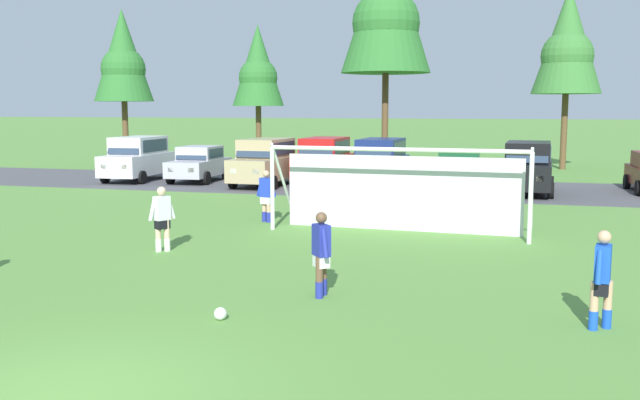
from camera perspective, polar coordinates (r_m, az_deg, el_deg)
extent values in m
plane|color=#598C3D|center=(23.23, 2.11, -1.48)|extent=(400.00, 400.00, 0.00)
cube|color=#4C4C51|center=(32.40, 6.00, 1.03)|extent=(52.00, 8.40, 0.01)
sphere|color=white|center=(12.41, -7.99, -9.01)|extent=(0.22, 0.22, 0.22)
sphere|color=black|center=(12.41, -7.99, -8.98)|extent=(0.08, 0.08, 0.08)
sphere|color=red|center=(12.39, -7.73, -9.03)|extent=(0.07, 0.07, 0.07)
cylinder|color=white|center=(19.55, 16.51, 0.13)|extent=(0.12, 0.12, 2.44)
cylinder|color=white|center=(21.03, -3.84, 0.92)|extent=(0.12, 0.12, 2.44)
cylinder|color=white|center=(19.86, 6.01, 4.04)|extent=(7.32, 0.43, 0.12)
cylinder|color=white|center=(20.43, 16.59, 0.77)|extent=(0.17, 1.95, 2.46)
cylinder|color=white|center=(21.85, -2.97, 1.49)|extent=(0.17, 1.95, 2.46)
cube|color=silver|center=(20.96, 6.53, 0.53)|extent=(6.95, 0.33, 2.20)
cylinder|color=beige|center=(18.35, -12.15, -2.79)|extent=(0.14, 0.14, 0.80)
cylinder|color=beige|center=(18.32, -12.82, -2.82)|extent=(0.14, 0.14, 0.80)
cylinder|color=white|center=(18.40, -12.13, -3.52)|extent=(0.15, 0.15, 0.32)
cylinder|color=white|center=(18.36, -12.80, -3.56)|extent=(0.15, 0.15, 0.32)
cube|color=black|center=(18.28, -12.51, -1.82)|extent=(0.36, 0.40, 0.28)
cube|color=white|center=(18.22, -12.55, -0.64)|extent=(0.39, 0.45, 0.60)
sphere|color=beige|center=(18.17, -12.59, 0.70)|extent=(0.22, 0.22, 0.22)
cylinder|color=white|center=(18.33, -11.82, -0.64)|extent=(0.19, 0.24, 0.55)
cylinder|color=white|center=(18.13, -13.28, -0.77)|extent=(0.19, 0.24, 0.55)
cylinder|color=tan|center=(22.44, -4.13, -0.79)|extent=(0.14, 0.14, 0.80)
cylinder|color=tan|center=(22.60, -4.49, -0.73)|extent=(0.14, 0.14, 0.80)
cylinder|color=#232D99|center=(22.48, -4.12, -1.39)|extent=(0.15, 0.15, 0.32)
cylinder|color=#232D99|center=(22.64, -4.48, -1.33)|extent=(0.15, 0.15, 0.32)
cube|color=silver|center=(22.48, -4.32, 0.05)|extent=(0.36, 0.26, 0.28)
cube|color=#1E38B7|center=(22.43, -4.32, 1.01)|extent=(0.41, 0.28, 0.60)
sphere|color=tan|center=(22.39, -4.34, 2.11)|extent=(0.22, 0.22, 0.22)
cylinder|color=#1E38B7|center=(22.29, -3.80, 0.92)|extent=(0.24, 0.12, 0.55)
cylinder|color=#1E38B7|center=(22.58, -4.85, 1.00)|extent=(0.24, 0.12, 0.55)
cylinder|color=tan|center=(12.51, 21.08, -7.93)|extent=(0.14, 0.14, 0.80)
cylinder|color=tan|center=(12.69, 22.03, -7.76)|extent=(0.14, 0.14, 0.80)
cylinder|color=blue|center=(12.57, 21.03, -8.99)|extent=(0.15, 0.15, 0.32)
cylinder|color=blue|center=(12.75, 21.97, -8.80)|extent=(0.15, 0.15, 0.32)
cube|color=black|center=(12.52, 21.63, -6.43)|extent=(0.27, 0.37, 0.28)
cube|color=blue|center=(12.44, 21.71, -4.73)|extent=(0.30, 0.41, 0.60)
sphere|color=tan|center=(12.36, 21.81, -2.78)|extent=(0.22, 0.22, 0.22)
cylinder|color=blue|center=(12.20, 21.44, -5.04)|extent=(0.13, 0.24, 0.55)
cylinder|color=blue|center=(12.69, 21.96, -4.60)|extent=(0.13, 0.24, 0.55)
cylinder|color=brown|center=(13.57, -0.06, -6.23)|extent=(0.14, 0.14, 0.80)
cylinder|color=brown|center=(13.81, 0.26, -5.99)|extent=(0.14, 0.14, 0.80)
cylinder|color=#232D99|center=(13.63, -0.06, -7.21)|extent=(0.15, 0.15, 0.32)
cylinder|color=#232D99|center=(13.87, 0.26, -6.95)|extent=(0.15, 0.15, 0.32)
cube|color=silver|center=(13.62, 0.10, -4.80)|extent=(0.39, 0.40, 0.28)
cube|color=#232D99|center=(13.54, 0.10, -3.23)|extent=(0.43, 0.45, 0.60)
sphere|color=brown|center=(13.47, 0.10, -1.43)|extent=(0.22, 0.22, 0.22)
cylinder|color=#232D99|center=(13.31, 0.39, -3.51)|extent=(0.22, 0.23, 0.55)
cylinder|color=#232D99|center=(13.79, -0.17, -3.12)|extent=(0.22, 0.23, 0.55)
cube|color=silver|center=(36.18, -14.42, 2.80)|extent=(2.08, 4.67, 1.00)
cube|color=silver|center=(36.30, -14.32, 4.28)|extent=(1.87, 3.07, 0.84)
cube|color=#28384C|center=(35.05, -15.39, 4.10)|extent=(1.63, 0.44, 0.71)
cube|color=#28384C|center=(35.90, -13.07, 4.28)|extent=(0.14, 2.55, 0.59)
cube|color=white|center=(33.95, -15.41, 2.56)|extent=(0.28, 0.09, 0.20)
cube|color=white|center=(34.46, -16.93, 2.58)|extent=(0.28, 0.09, 0.20)
cube|color=#B21414|center=(37.96, -12.14, 3.16)|extent=(0.28, 0.09, 0.20)
cube|color=#B21414|center=(38.42, -13.55, 3.17)|extent=(0.28, 0.09, 0.20)
cylinder|color=black|center=(34.53, -14.09, 1.77)|extent=(0.27, 0.65, 0.64)
cylinder|color=black|center=(35.44, -16.82, 1.82)|extent=(0.27, 0.65, 0.64)
cylinder|color=black|center=(37.07, -12.07, 2.21)|extent=(0.27, 0.65, 0.64)
cylinder|color=black|center=(37.92, -14.67, 2.24)|extent=(0.27, 0.65, 0.64)
cube|color=#B2B2BC|center=(35.06, -9.66, 2.60)|extent=(1.95, 4.26, 0.76)
cube|color=#B2B2BC|center=(35.15, -9.59, 3.75)|extent=(1.73, 2.16, 0.64)
cube|color=#28384C|center=(34.26, -10.23, 3.61)|extent=(1.54, 0.37, 0.55)
cube|color=#28384C|center=(34.83, -8.32, 3.75)|extent=(0.11, 1.79, 0.45)
cube|color=white|center=(32.98, -10.28, 2.37)|extent=(0.28, 0.09, 0.20)
cube|color=white|center=(33.39, -11.83, 2.39)|extent=(0.28, 0.09, 0.20)
cube|color=#B21414|center=(36.77, -7.70, 2.93)|extent=(0.28, 0.09, 0.20)
cube|color=#B21414|center=(37.14, -9.12, 2.95)|extent=(0.28, 0.09, 0.20)
cylinder|color=black|center=(33.55, -9.11, 1.74)|extent=(0.26, 0.65, 0.64)
cylinder|color=black|center=(34.28, -11.89, 1.79)|extent=(0.26, 0.65, 0.64)
cylinder|color=black|center=(35.96, -7.52, 2.15)|extent=(0.26, 0.65, 0.64)
cylinder|color=black|center=(36.64, -10.15, 2.19)|extent=(0.26, 0.65, 0.64)
cube|color=tan|center=(32.79, -4.44, 2.56)|extent=(2.09, 4.68, 1.00)
cube|color=tan|center=(32.91, -4.32, 4.18)|extent=(1.87, 3.07, 0.84)
cube|color=#28384C|center=(31.60, -5.30, 4.00)|extent=(1.63, 0.45, 0.71)
cube|color=#28384C|center=(32.59, -2.88, 4.16)|extent=(0.15, 2.55, 0.59)
cube|color=white|center=(30.51, -5.15, 2.28)|extent=(0.28, 0.09, 0.20)
cube|color=white|center=(30.93, -6.93, 2.32)|extent=(0.28, 0.09, 0.20)
cube|color=#B21414|center=(34.70, -2.22, 2.93)|extent=(0.28, 0.09, 0.20)
cube|color=#B21414|center=(35.07, -3.82, 2.96)|extent=(0.28, 0.09, 0.20)
cylinder|color=black|center=(31.17, -3.81, 1.39)|extent=(0.27, 0.65, 0.64)
cylinder|color=black|center=(31.92, -6.98, 1.49)|extent=(0.27, 0.65, 0.64)
cylinder|color=black|center=(33.82, -2.02, 1.87)|extent=(0.27, 0.65, 0.64)
cylinder|color=black|center=(34.51, -4.99, 1.96)|extent=(0.27, 0.65, 0.64)
cube|color=red|center=(33.93, 0.29, 2.74)|extent=(1.96, 4.62, 1.00)
cube|color=red|center=(34.05, 0.38, 4.31)|extent=(1.79, 3.02, 0.84)
cube|color=#28384C|center=(32.69, -0.30, 4.15)|extent=(1.62, 0.40, 0.71)
cube|color=#28384C|center=(33.82, 1.82, 4.29)|extent=(0.07, 2.55, 0.59)
cube|color=white|center=(31.61, 0.07, 2.49)|extent=(0.28, 0.08, 0.20)
cube|color=white|center=(31.92, -1.74, 2.53)|extent=(0.28, 0.08, 0.20)
cube|color=#B21414|center=(35.96, 2.08, 3.09)|extent=(0.28, 0.08, 0.20)
cube|color=#B21414|center=(36.23, 0.48, 3.12)|extent=(0.28, 0.08, 0.20)
cylinder|color=black|center=(32.35, 1.21, 1.62)|extent=(0.25, 0.64, 0.64)
cylinder|color=black|center=(32.89, -1.99, 1.72)|extent=(0.25, 0.64, 0.64)
cylinder|color=black|center=(35.10, 2.42, 2.08)|extent=(0.25, 0.64, 0.64)
cylinder|color=black|center=(35.60, -0.55, 2.16)|extent=(0.25, 0.64, 0.64)
cube|color=navy|center=(32.88, 4.81, 2.57)|extent=(2.06, 4.66, 1.00)
cube|color=navy|center=(33.01, 4.90, 4.19)|extent=(1.85, 3.06, 0.84)
cube|color=#28384C|center=(31.63, 4.33, 4.01)|extent=(1.63, 0.44, 0.71)
cube|color=#28384C|center=(32.82, 6.41, 4.15)|extent=(0.13, 2.55, 0.59)
cube|color=white|center=(30.56, 4.82, 2.29)|extent=(0.28, 0.09, 0.20)
cube|color=white|center=(30.81, 2.92, 2.35)|extent=(0.28, 0.09, 0.20)
cube|color=#B21414|center=(34.97, 6.47, 2.92)|extent=(0.28, 0.09, 0.20)
cube|color=#B21414|center=(35.19, 4.80, 2.97)|extent=(0.28, 0.09, 0.20)
cylinder|color=black|center=(31.34, 5.91, 1.40)|extent=(0.26, 0.65, 0.64)
cylinder|color=black|center=(31.77, 2.55, 1.51)|extent=(0.26, 0.65, 0.64)
cylinder|color=black|center=(34.12, 6.89, 1.87)|extent=(0.26, 0.65, 0.64)
cylinder|color=black|center=(34.52, 3.79, 1.98)|extent=(0.26, 0.65, 0.64)
cube|color=#194C2D|center=(31.24, 11.05, 1.98)|extent=(1.95, 4.26, 0.76)
cube|color=#194C2D|center=(31.33, 11.09, 3.28)|extent=(1.73, 2.16, 0.64)
cube|color=#28384C|center=(30.36, 11.01, 3.11)|extent=(1.54, 0.37, 0.55)
cube|color=#28384C|center=(31.31, 12.63, 3.23)|extent=(0.10, 1.79, 0.45)
cube|color=white|center=(29.17, 11.84, 1.67)|extent=(0.28, 0.09, 0.20)
cube|color=white|center=(29.21, 9.90, 1.73)|extent=(0.28, 0.09, 0.20)
cube|color=#B21414|center=(33.27, 12.06, 2.36)|extent=(0.28, 0.09, 0.20)
cube|color=#B21414|center=(33.31, 10.36, 2.41)|extent=(0.28, 0.09, 0.20)
cylinder|color=black|center=(29.96, 12.64, 0.97)|extent=(0.26, 0.65, 0.64)
cylinder|color=black|center=(30.03, 9.21, 1.08)|extent=(0.26, 0.65, 0.64)
cylinder|color=black|center=(32.55, 12.72, 1.48)|extent=(0.26, 0.65, 0.64)
cylinder|color=black|center=(32.62, 9.55, 1.57)|extent=(0.26, 0.65, 0.64)
cube|color=black|center=(30.95, 16.27, 1.99)|extent=(2.07, 4.67, 1.00)
cube|color=black|center=(31.08, 16.35, 3.71)|extent=(1.86, 3.06, 0.84)
cube|color=#28384C|center=(29.67, 16.27, 3.51)|extent=(1.63, 0.44, 0.71)
cube|color=#28384C|center=(31.07, 17.98, 3.65)|extent=(0.14, 2.55, 0.59)
cube|color=white|center=(28.69, 17.19, 1.65)|extent=(0.28, 0.09, 0.20)
cube|color=white|center=(28.72, 15.11, 1.73)|extent=(0.28, 0.09, 0.20)
cube|color=#B21414|center=(33.19, 17.29, 2.39)|extent=(0.28, 0.09, 0.20)
cube|color=#B21414|center=(33.21, 15.49, 2.46)|extent=(0.28, 0.09, 0.20)
cylinder|color=black|center=(29.57, 18.00, 0.71)|extent=(0.26, 0.65, 0.64)
cylinder|color=black|center=(29.62, 14.32, 0.85)|extent=(0.26, 0.65, 0.64)
cylinder|color=black|center=(32.41, 17.99, 1.27)|extent=(0.26, 0.65, 0.64)
cylinder|color=black|center=(32.45, 14.64, 1.40)|extent=(0.26, 0.65, 0.64)
cube|color=#B21414|center=(35.19, 23.83, 2.16)|extent=(0.28, 0.09, 0.20)
cylinder|color=black|center=(31.87, 24.17, 0.88)|extent=(0.27, 0.65, 0.64)
cylinder|color=black|center=(34.42, 23.36, 1.36)|extent=(0.27, 0.65, 0.64)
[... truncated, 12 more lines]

